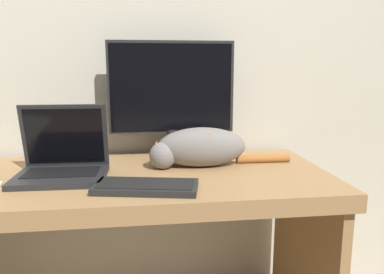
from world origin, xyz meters
The scene contains 6 objects.
wall_back centered at (0.00, 0.70, 1.30)m, with size 6.40×0.06×2.60m.
desk centered at (0.00, 0.32, 0.56)m, with size 1.41×0.64×0.70m.
monitor centered at (0.16, 0.55, 0.97)m, with size 0.52×0.17×0.49m.
laptop centered at (-0.25, 0.31, 0.75)m, with size 0.31×0.25×0.25m.
external_keyboard centered at (0.04, 0.13, 0.71)m, with size 0.34×0.20×0.02m.
cat centered at (0.25, 0.39, 0.78)m, with size 0.57×0.15×0.15m.
Camera 1 is at (0.04, -1.00, 1.09)m, focal length 35.00 mm.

